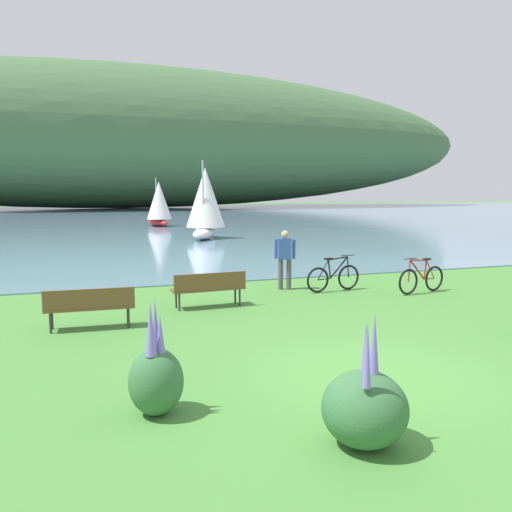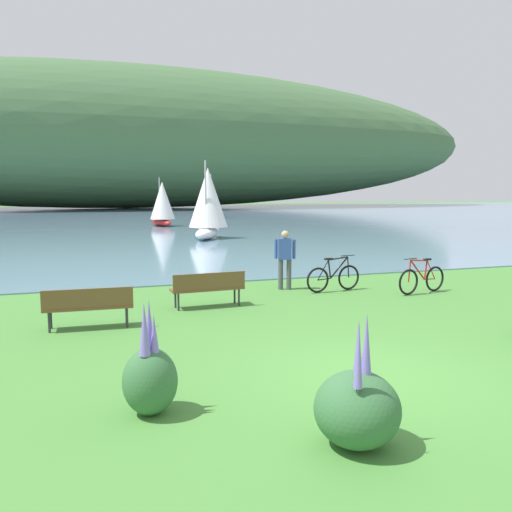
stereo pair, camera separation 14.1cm
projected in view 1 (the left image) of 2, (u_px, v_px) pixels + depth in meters
ground_plane at (372, 374)px, 8.25m from camera, size 200.00×200.00×0.00m
bay_water at (123, 218)px, 53.91m from camera, size 180.00×80.00×0.04m
distant_hillside at (120, 138)px, 79.52m from camera, size 118.87×28.00×21.32m
park_bench_near_camera at (209, 287)px, 12.83m from camera, size 1.82×0.57×0.88m
park_bench_further_along at (90, 305)px, 10.81m from camera, size 1.82×0.55×0.88m
bicycle_leaning_near_bench at (334, 277)px, 14.93m from camera, size 1.76×0.30×1.01m
bicycle_beside_path at (421, 279)px, 14.68m from camera, size 1.74×0.45×1.01m
person_at_shoreline at (285, 256)px, 15.12m from camera, size 0.57×0.35×1.71m
echium_bush_beside_closest at (156, 378)px, 6.71m from camera, size 0.71×0.71×1.50m
echium_bush_mid_cluster at (365, 407)px, 5.89m from camera, size 0.98×0.98×1.54m
sailboat_nearest_to_shore at (159, 203)px, 40.60m from camera, size 2.33×3.34×3.78m
sailboat_mid_bay at (205, 202)px, 30.43m from camera, size 3.02×3.91×4.49m
sailboat_toward_hillside at (205, 197)px, 52.69m from camera, size 3.25×3.66×4.38m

